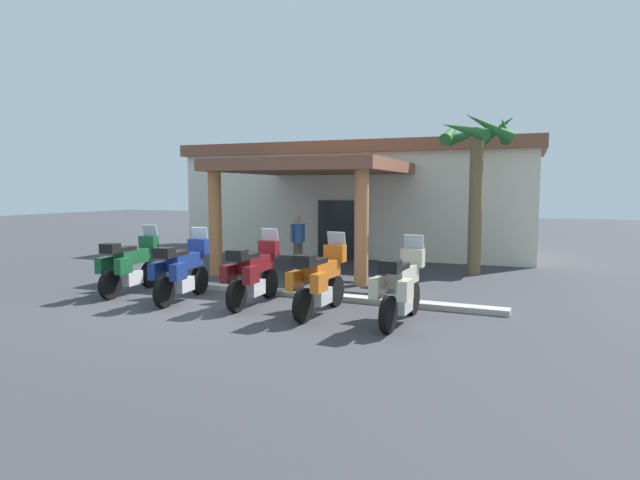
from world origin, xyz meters
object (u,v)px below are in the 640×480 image
(pedestrian, at_px, (298,239))
(motel_building, at_px, (361,197))
(palm_tree_near_portico, at_px, (478,156))
(motorcycle_blue, at_px, (182,270))
(motorcycle_orange, at_px, (320,280))
(motorcycle_cream, at_px, (401,287))
(motorcycle_green, at_px, (130,265))
(motorcycle_maroon, at_px, (253,273))

(pedestrian, bearing_deg, motel_building, 119.08)
(pedestrian, distance_m, palm_tree_near_portico, 5.90)
(motorcycle_blue, bearing_deg, motorcycle_orange, -97.44)
(motel_building, xyz_separation_m, motorcycle_cream, (4.58, -10.73, -1.47))
(motorcycle_green, distance_m, pedestrian, 5.43)
(motorcycle_maroon, height_order, palm_tree_near_portico, palm_tree_near_portico)
(motorcycle_orange, distance_m, pedestrian, 5.98)
(motorcycle_orange, bearing_deg, motorcycle_green, 89.24)
(motorcycle_maroon, relative_size, palm_tree_near_portico, 0.47)
(motorcycle_maroon, bearing_deg, motorcycle_orange, -101.59)
(motorcycle_blue, distance_m, motorcycle_maroon, 1.71)
(motorcycle_blue, relative_size, pedestrian, 1.31)
(motel_building, bearing_deg, motorcycle_orange, -77.55)
(motorcycle_maroon, xyz_separation_m, motorcycle_cream, (3.38, -0.29, 0.00))
(motel_building, bearing_deg, motorcycle_cream, -69.61)
(pedestrian, bearing_deg, motorcycle_blue, -63.38)
(motel_building, distance_m, motorcycle_maroon, 10.61)
(motorcycle_cream, height_order, palm_tree_near_portico, palm_tree_near_portico)
(motorcycle_orange, height_order, pedestrian, pedestrian)
(motorcycle_maroon, xyz_separation_m, palm_tree_near_portico, (3.83, 6.28, 2.76))
(motorcycle_green, distance_m, motorcycle_maroon, 3.38)
(motel_building, distance_m, motorcycle_green, 10.86)
(motel_building, height_order, palm_tree_near_portico, palm_tree_near_portico)
(motorcycle_green, height_order, motorcycle_maroon, same)
(motorcycle_blue, relative_size, palm_tree_near_portico, 0.47)
(motorcycle_cream, bearing_deg, motorcycle_green, 89.85)
(motorcycle_cream, distance_m, pedestrian, 7.03)
(motorcycle_maroon, bearing_deg, pedestrian, 11.61)
(motorcycle_cream, height_order, pedestrian, pedestrian)
(motel_building, bearing_deg, motorcycle_blue, -95.29)
(motorcycle_maroon, distance_m, motorcycle_cream, 3.39)
(motorcycle_green, xyz_separation_m, palm_tree_near_portico, (7.20, 6.38, 2.76))
(palm_tree_near_portico, bearing_deg, motorcycle_blue, -130.05)
(motorcycle_maroon, xyz_separation_m, motorcycle_orange, (1.69, -0.24, 0.00))
(pedestrian, bearing_deg, motorcycle_cream, -17.43)
(motorcycle_orange, bearing_deg, motorcycle_blue, 91.58)
(motorcycle_blue, height_order, motorcycle_orange, same)
(motorcycle_green, distance_m, motorcycle_blue, 1.70)
(motel_building, distance_m, motorcycle_blue, 10.83)
(motorcycle_blue, height_order, motorcycle_cream, same)
(motorcycle_orange, xyz_separation_m, pedestrian, (-3.03, 5.15, 0.27))
(motorcycle_green, height_order, pedestrian, pedestrian)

